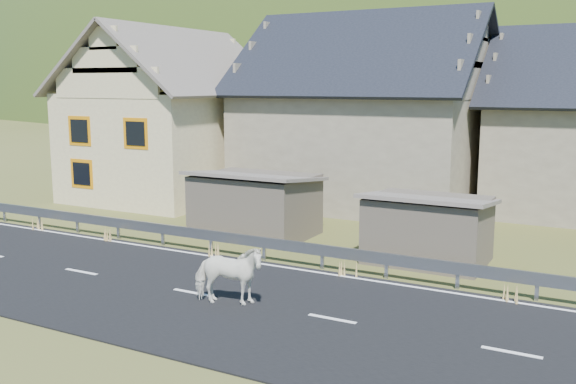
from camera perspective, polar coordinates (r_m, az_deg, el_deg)
The scene contains 10 objects.
ground at distance 17.17m, azimuth -8.45°, elevation -8.97°, with size 160.00×160.00×0.00m, color #42461B.
road at distance 17.17m, azimuth -8.46°, elevation -8.91°, with size 60.00×7.00×0.04m, color black.
lane_markings at distance 17.16m, azimuth -8.46°, elevation -8.83°, with size 60.00×6.60×0.01m, color silver.
guardrail at distance 19.96m, azimuth -2.16°, elevation -4.55°, with size 28.10×0.09×0.75m.
shed_left at distance 23.21m, azimuth -2.91°, elevation -1.19°, with size 4.30×3.30×2.40m, color brown.
shed_right at distance 20.22m, azimuth 12.33°, elevation -3.31°, with size 3.80×2.90×2.20m, color brown.
house_cream at distance 31.92m, azimuth -10.24°, elevation 7.50°, with size 7.80×9.80×8.30m.
house_stone_a at distance 30.03m, azimuth 7.20°, elevation 7.98°, with size 10.80×9.80×8.90m.
conifer_patch at distance 139.03m, azimuth 0.47°, elevation 9.81°, with size 76.00×50.00×28.00m, color black.
horse at distance 15.95m, azimuth -5.34°, elevation -7.34°, with size 1.80×0.82×1.52m, color white.
Camera 1 is at (9.82, -13.00, 5.43)m, focal length 40.00 mm.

